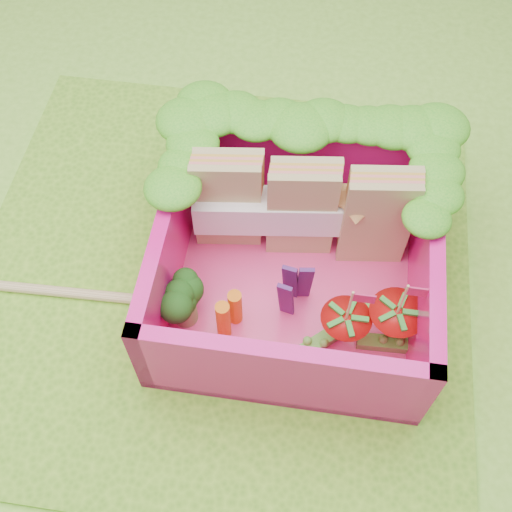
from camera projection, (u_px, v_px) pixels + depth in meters
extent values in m
plane|color=#7BC136|center=(221.00, 271.00, 3.42)|extent=(14.00, 14.00, 0.00)
cube|color=#61A625|center=(221.00, 269.00, 3.41)|extent=(2.60, 2.60, 0.03)
cube|color=#F03D80|center=(293.00, 284.00, 3.31)|extent=(1.30, 1.30, 0.05)
cube|color=#F31485|center=(309.00, 162.00, 3.43)|extent=(1.30, 0.07, 0.55)
cube|color=#F31485|center=(280.00, 377.00, 2.78)|extent=(1.30, 0.07, 0.55)
cube|color=#F31485|center=(172.00, 243.00, 3.15)|extent=(0.07, 1.30, 0.55)
cube|color=#F31485|center=(424.00, 274.00, 3.05)|extent=(0.07, 1.30, 0.55)
ellipsoid|color=#289B1C|center=(212.00, 112.00, 3.17)|extent=(0.30, 0.30, 0.11)
ellipsoid|color=#289B1C|center=(234.00, 114.00, 3.16)|extent=(0.30, 0.30, 0.11)
ellipsoid|color=#289B1C|center=(256.00, 117.00, 3.15)|extent=(0.30, 0.30, 0.11)
ellipsoid|color=#289B1C|center=(279.00, 119.00, 3.14)|extent=(0.30, 0.30, 0.11)
ellipsoid|color=#289B1C|center=(301.00, 121.00, 3.13)|extent=(0.30, 0.30, 0.11)
ellipsoid|color=#289B1C|center=(324.00, 124.00, 3.13)|extent=(0.30, 0.30, 0.11)
ellipsoid|color=#289B1C|center=(347.00, 126.00, 3.12)|extent=(0.30, 0.30, 0.11)
ellipsoid|color=#289B1C|center=(370.00, 129.00, 3.11)|extent=(0.30, 0.30, 0.11)
ellipsoid|color=#289B1C|center=(393.00, 131.00, 3.10)|extent=(0.30, 0.30, 0.11)
ellipsoid|color=#289B1C|center=(416.00, 134.00, 3.09)|extent=(0.30, 0.30, 0.11)
ellipsoid|color=#289B1C|center=(176.00, 185.00, 2.92)|extent=(0.27, 0.27, 0.10)
ellipsoid|color=#289B1C|center=(182.00, 162.00, 2.99)|extent=(0.27, 0.27, 0.10)
ellipsoid|color=#289B1C|center=(188.00, 140.00, 3.07)|extent=(0.27, 0.27, 0.10)
ellipsoid|color=#289B1C|center=(194.00, 119.00, 3.14)|extent=(0.27, 0.27, 0.10)
ellipsoid|color=#289B1C|center=(199.00, 99.00, 3.22)|extent=(0.27, 0.27, 0.10)
ellipsoid|color=#289B1C|center=(433.00, 215.00, 2.83)|extent=(0.27, 0.27, 0.10)
ellipsoid|color=#289B1C|center=(433.00, 191.00, 2.90)|extent=(0.27, 0.27, 0.10)
ellipsoid|color=#289B1C|center=(433.00, 167.00, 2.98)|extent=(0.27, 0.27, 0.10)
ellipsoid|color=#289B1C|center=(433.00, 145.00, 3.05)|extent=(0.27, 0.27, 0.10)
ellipsoid|color=#289B1C|center=(433.00, 123.00, 3.13)|extent=(0.27, 0.27, 0.10)
cube|color=#A18655|center=(229.00, 199.00, 3.20)|extent=(0.35, 0.19, 0.60)
cube|color=#A18655|center=(302.00, 208.00, 3.17)|extent=(0.35, 0.19, 0.60)
cube|color=#A18655|center=(377.00, 217.00, 3.14)|extent=(0.35, 0.19, 0.60)
cube|color=white|center=(302.00, 211.00, 3.20)|extent=(1.09, 0.30, 0.20)
cylinder|color=#72A44F|center=(185.00, 311.00, 3.13)|extent=(0.12, 0.12, 0.13)
ellipsoid|color=#165216|center=(183.00, 300.00, 3.03)|extent=(0.35, 0.35, 0.12)
cylinder|color=orange|center=(223.00, 320.00, 3.02)|extent=(0.07, 0.07, 0.27)
cylinder|color=orange|center=(235.00, 307.00, 3.08)|extent=(0.07, 0.07, 0.23)
cube|color=#4D195A|center=(286.00, 300.00, 3.02)|extent=(0.07, 0.03, 0.38)
cube|color=#4D195A|center=(290.00, 282.00, 3.07)|extent=(0.07, 0.03, 0.38)
cube|color=#4D195A|center=(305.00, 283.00, 3.07)|extent=(0.07, 0.03, 0.38)
cone|color=red|center=(343.00, 330.00, 3.01)|extent=(0.24, 0.24, 0.24)
cylinder|color=#E3C07F|center=(350.00, 306.00, 2.81)|extent=(0.01, 0.01, 0.24)
cube|color=#CA2158|center=(364.00, 298.00, 2.74)|extent=(0.10, 0.01, 0.06)
cone|color=red|center=(393.00, 325.00, 3.02)|extent=(0.26, 0.26, 0.26)
cylinder|color=#E3C07F|center=(403.00, 299.00, 2.80)|extent=(0.01, 0.01, 0.24)
cube|color=#CA2158|center=(418.00, 292.00, 2.73)|extent=(0.10, 0.01, 0.06)
cube|color=green|center=(392.00, 300.00, 3.21)|extent=(0.32, 0.20, 0.05)
cube|color=green|center=(390.00, 344.00, 3.08)|extent=(0.32, 0.08, 0.05)
cube|color=green|center=(315.00, 345.00, 3.07)|extent=(0.28, 0.27, 0.05)
cube|color=tan|center=(11.00, 288.00, 3.30)|extent=(2.11, 0.12, 0.04)
cube|color=tan|center=(22.00, 287.00, 3.31)|extent=(2.11, 0.12, 0.04)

